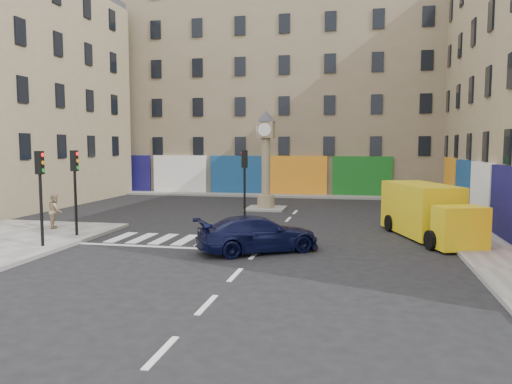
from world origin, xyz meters
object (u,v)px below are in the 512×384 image
(traffic_light_island, at_px, (245,174))
(pedestrian_tan, at_px, (55,211))
(clock_pillar, at_px, (266,153))
(yellow_van, at_px, (427,212))
(traffic_light_left_near, at_px, (40,183))
(traffic_light_left_far, at_px, (75,179))
(navy_sedan, at_px, (258,234))

(traffic_light_island, relative_size, pedestrian_tan, 2.26)
(pedestrian_tan, bearing_deg, clock_pillar, -69.42)
(clock_pillar, xyz_separation_m, yellow_van, (8.70, -8.18, -2.39))
(traffic_light_left_near, height_order, pedestrian_tan, traffic_light_left_near)
(traffic_light_left_far, bearing_deg, pedestrian_tan, 143.04)
(navy_sedan, bearing_deg, yellow_van, -89.99)
(traffic_light_left_near, xyz_separation_m, traffic_light_left_far, (0.00, 2.40, 0.00))
(clock_pillar, height_order, yellow_van, clock_pillar)
(clock_pillar, distance_m, navy_sedan, 12.94)
(navy_sedan, distance_m, yellow_van, 7.95)
(traffic_light_left_far, bearing_deg, traffic_light_island, 40.60)
(traffic_light_left_far, distance_m, yellow_van, 15.41)
(traffic_light_left_near, bearing_deg, traffic_light_island, 51.07)
(pedestrian_tan, bearing_deg, traffic_light_left_near, 177.86)
(yellow_van, bearing_deg, clock_pillar, 118.89)
(traffic_light_left_near, height_order, yellow_van, traffic_light_left_near)
(yellow_van, bearing_deg, traffic_light_left_far, 174.21)
(yellow_van, bearing_deg, navy_sedan, -165.22)
(navy_sedan, bearing_deg, traffic_light_left_far, 50.04)
(traffic_light_left_far, xyz_separation_m, clock_pillar, (6.30, 11.40, 0.93))
(navy_sedan, height_order, yellow_van, yellow_van)
(clock_pillar, xyz_separation_m, pedestrian_tan, (-8.31, -9.88, -2.58))
(traffic_light_left_near, relative_size, traffic_light_island, 1.00)
(clock_pillar, height_order, navy_sedan, clock_pillar)
(yellow_van, bearing_deg, traffic_light_island, 148.04)
(clock_pillar, bearing_deg, yellow_van, -43.21)
(yellow_van, height_order, pedestrian_tan, yellow_van)
(clock_pillar, xyz_separation_m, navy_sedan, (2.02, -12.46, -2.86))
(traffic_light_island, distance_m, pedestrian_tan, 9.32)
(traffic_light_left_far, height_order, traffic_light_island, traffic_light_left_far)
(traffic_light_left_near, bearing_deg, pedestrian_tan, 117.21)
(traffic_light_left_near, bearing_deg, traffic_light_left_far, 90.00)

